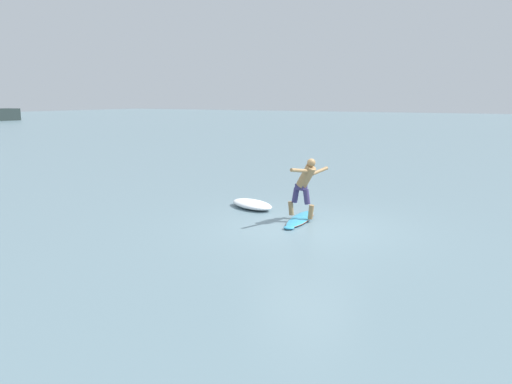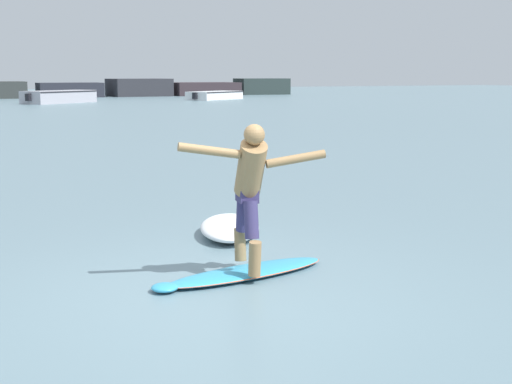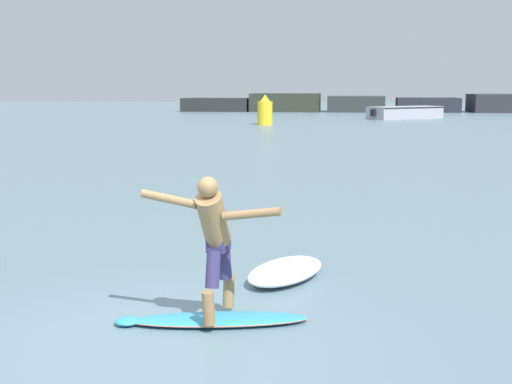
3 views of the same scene
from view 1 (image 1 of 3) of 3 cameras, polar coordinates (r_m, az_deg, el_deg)
name	(u,v)px [view 1 (image 1 of 3)]	position (r m, az deg, el deg)	size (l,w,h in m)	color
ground_plane	(307,226)	(12.67, 5.85, -3.92)	(200.00, 200.00, 0.00)	slate
surfboard	(300,219)	(13.23, 5.08, -3.08)	(2.16, 0.79, 0.23)	#359CC6
surfer	(305,183)	(12.99, 5.63, 1.07)	(1.54, 0.89, 1.58)	#977449
wave_foam_at_tail	(252,204)	(14.64, -0.46, -1.41)	(1.35, 1.77, 0.23)	white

